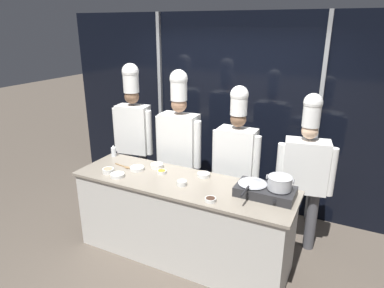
% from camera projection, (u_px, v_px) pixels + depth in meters
% --- Properties ---
extents(ground_plane, '(24.00, 24.00, 0.00)m').
position_uv_depth(ground_plane, '(182.00, 254.00, 3.99)').
color(ground_plane, brown).
extents(window_wall_back, '(5.43, 0.09, 2.70)m').
position_uv_depth(window_wall_back, '(232.00, 113.00, 4.82)').
color(window_wall_back, black).
rests_on(window_wall_back, ground_plane).
extents(demo_counter, '(2.45, 0.73, 0.94)m').
position_uv_depth(demo_counter, '(182.00, 219.00, 3.83)').
color(demo_counter, beige).
rests_on(demo_counter, ground_plane).
extents(portable_stove, '(0.57, 0.33, 0.11)m').
position_uv_depth(portable_stove, '(265.00, 191.00, 3.36)').
color(portable_stove, '#28282B').
rests_on(portable_stove, demo_counter).
extents(frying_pan, '(0.29, 0.50, 0.04)m').
position_uv_depth(frying_pan, '(253.00, 182.00, 3.38)').
color(frying_pan, '#ADAFB5').
rests_on(frying_pan, portable_stove).
extents(stock_pot, '(0.26, 0.23, 0.13)m').
position_uv_depth(stock_pot, '(280.00, 182.00, 3.26)').
color(stock_pot, '#B7BABF').
rests_on(stock_pot, portable_stove).
extents(squeeze_bottle_clear, '(0.06, 0.06, 0.15)m').
position_uv_depth(squeeze_bottle_clear, '(114.00, 151.00, 4.35)').
color(squeeze_bottle_clear, white).
rests_on(squeeze_bottle_clear, demo_counter).
extents(prep_bowl_mushrooms, '(0.13, 0.13, 0.05)m').
position_uv_depth(prep_bowl_mushrooms, '(108.00, 170.00, 3.88)').
color(prep_bowl_mushrooms, white).
rests_on(prep_bowl_mushrooms, demo_counter).
extents(prep_bowl_soy_glaze, '(0.11, 0.11, 0.04)m').
position_uv_depth(prep_bowl_soy_glaze, '(210.00, 199.00, 3.26)').
color(prep_bowl_soy_glaze, white).
rests_on(prep_bowl_soy_glaze, demo_counter).
extents(prep_bowl_rice, '(0.17, 0.17, 0.04)m').
position_uv_depth(prep_bowl_rice, '(137.00, 168.00, 3.96)').
color(prep_bowl_rice, white).
rests_on(prep_bowl_rice, demo_counter).
extents(prep_bowl_ginger, '(0.15, 0.15, 0.05)m').
position_uv_depth(prep_bowl_ginger, '(157.00, 165.00, 4.02)').
color(prep_bowl_ginger, white).
rests_on(prep_bowl_ginger, demo_counter).
extents(prep_bowl_garlic, '(0.16, 0.16, 0.04)m').
position_uv_depth(prep_bowl_garlic, '(117.00, 175.00, 3.79)').
color(prep_bowl_garlic, white).
rests_on(prep_bowl_garlic, demo_counter).
extents(prep_bowl_shrimp, '(0.14, 0.14, 0.04)m').
position_uv_depth(prep_bowl_shrimp, '(204.00, 174.00, 3.79)').
color(prep_bowl_shrimp, white).
rests_on(prep_bowl_shrimp, demo_counter).
extents(prep_bowl_bean_sprouts, '(0.10, 0.10, 0.05)m').
position_uv_depth(prep_bowl_bean_sprouts, '(182.00, 183.00, 3.58)').
color(prep_bowl_bean_sprouts, white).
rests_on(prep_bowl_bean_sprouts, demo_counter).
extents(prep_bowl_carrots, '(0.11, 0.11, 0.04)m').
position_uv_depth(prep_bowl_carrots, '(162.00, 172.00, 3.87)').
color(prep_bowl_carrots, white).
rests_on(prep_bowl_carrots, demo_counter).
extents(serving_spoon_slotted, '(0.26, 0.08, 0.02)m').
position_uv_depth(serving_spoon_slotted, '(126.00, 167.00, 4.04)').
color(serving_spoon_slotted, olive).
rests_on(serving_spoon_slotted, demo_counter).
extents(chef_head, '(0.58, 0.29, 2.06)m').
position_uv_depth(chef_head, '(134.00, 127.00, 4.71)').
color(chef_head, '#4C4C51').
rests_on(chef_head, ground_plane).
extents(chef_sous, '(0.63, 0.26, 2.02)m').
position_uv_depth(chef_sous, '(179.00, 139.00, 4.36)').
color(chef_sous, '#2D3856').
rests_on(chef_sous, ground_plane).
extents(chef_line, '(0.59, 0.24, 1.89)m').
position_uv_depth(chef_line, '(237.00, 154.00, 4.06)').
color(chef_line, '#2D3856').
rests_on(chef_line, ground_plane).
extents(chef_pastry, '(0.62, 0.34, 1.86)m').
position_uv_depth(chef_pastry, '(305.00, 168.00, 3.81)').
color(chef_pastry, '#4C4C51').
rests_on(chef_pastry, ground_plane).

